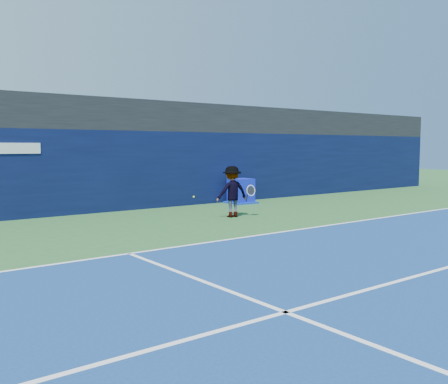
{
  "coord_description": "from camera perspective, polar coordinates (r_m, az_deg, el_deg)",
  "views": [
    {
      "loc": [
        -9.96,
        -7.06,
        2.4
      ],
      "look_at": [
        -0.66,
        5.2,
        1.0
      ],
      "focal_mm": 40.0,
      "sensor_mm": 36.0,
      "label": 1
    }
  ],
  "objects": [
    {
      "name": "stadium_band",
      "position": [
        21.1,
        -9.04,
        8.4
      ],
      "size": [
        36.0,
        3.0,
        1.2
      ],
      "primitive_type": "cube",
      "color": "black",
      "rests_on": "back_wall_assembly"
    },
    {
      "name": "equipment_cart",
      "position": [
        21.22,
        1.94,
        0.0
      ],
      "size": [
        1.16,
        1.16,
        1.05
      ],
      "color": "#0C15B3",
      "rests_on": "ground"
    },
    {
      "name": "baseline",
      "position": [
        14.36,
        7.45,
        -4.43
      ],
      "size": [
        24.0,
        0.1,
        0.01
      ],
      "primitive_type": "cube",
      "color": "white",
      "rests_on": "ground"
    },
    {
      "name": "tennis_ball",
      "position": [
        16.02,
        -3.47,
        -0.55
      ],
      "size": [
        0.06,
        0.06,
        0.06
      ],
      "color": "#CCF41B",
      "rests_on": "ground"
    },
    {
      "name": "tennis_player",
      "position": [
        17.0,
        0.93,
        0.05
      ],
      "size": [
        1.36,
        0.83,
        1.75
      ],
      "color": "silver",
      "rests_on": "ground"
    },
    {
      "name": "ground",
      "position": [
        12.44,
        17.25,
        -6.16
      ],
      "size": [
        80.0,
        80.0,
        0.0
      ],
      "primitive_type": "plane",
      "color": "#285A29",
      "rests_on": "ground"
    },
    {
      "name": "back_wall_assembly",
      "position": [
        20.21,
        -7.63,
        2.6
      ],
      "size": [
        36.0,
        1.03,
        3.0
      ],
      "color": "#091034",
      "rests_on": "ground"
    }
  ]
}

